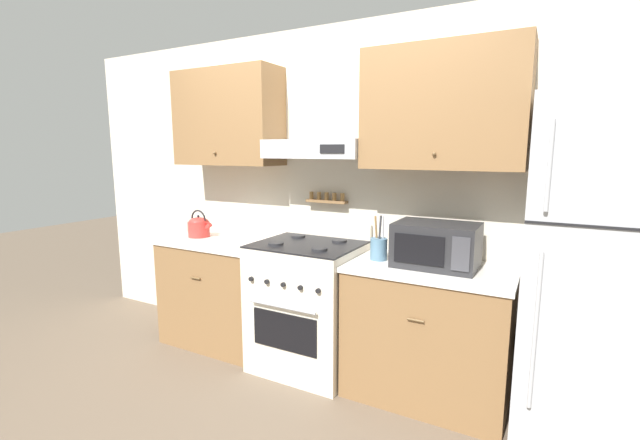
{
  "coord_description": "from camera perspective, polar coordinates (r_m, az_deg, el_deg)",
  "views": [
    {
      "loc": [
        1.54,
        -2.35,
        1.63
      ],
      "look_at": [
        0.12,
        0.26,
        1.14
      ],
      "focal_mm": 24.0,
      "sensor_mm": 36.0,
      "label": 1
    }
  ],
  "objects": [
    {
      "name": "microwave",
      "position": [
        2.82,
        15.23,
        -3.22
      ],
      "size": [
        0.51,
        0.36,
        0.28
      ],
      "color": "#232326",
      "rests_on": "counter_right"
    },
    {
      "name": "refrigerator",
      "position": [
        2.7,
        33.12,
        -6.82
      ],
      "size": [
        0.71,
        0.76,
        1.9
      ],
      "color": "#ADAFB5",
      "rests_on": "ground_plane"
    },
    {
      "name": "stove_range",
      "position": [
        3.26,
        -1.57,
        -11.25
      ],
      "size": [
        0.75,
        0.68,
        1.07
      ],
      "color": "beige",
      "rests_on": "ground_plane"
    },
    {
      "name": "ground_plane",
      "position": [
        3.24,
        -4.3,
        -20.84
      ],
      "size": [
        16.0,
        16.0,
        0.0
      ],
      "primitive_type": "plane",
      "color": "brown"
    },
    {
      "name": "utensil_crock",
      "position": [
        2.93,
        7.84,
        -3.73
      ],
      "size": [
        0.11,
        0.11,
        0.3
      ],
      "color": "slate",
      "rests_on": "counter_right"
    },
    {
      "name": "counter_left",
      "position": [
        3.77,
        -12.78,
        -9.17
      ],
      "size": [
        0.96,
        0.63,
        0.89
      ],
      "color": "brown",
      "rests_on": "ground_plane"
    },
    {
      "name": "tea_kettle",
      "position": [
        3.81,
        -15.84,
        -0.82
      ],
      "size": [
        0.24,
        0.18,
        0.23
      ],
      "color": "red",
      "rests_on": "counter_left"
    },
    {
      "name": "wall_back",
      "position": [
        3.32,
        1.24,
        6.64
      ],
      "size": [
        5.2,
        0.46,
        2.55
      ],
      "color": "beige",
      "rests_on": "ground_plane"
    },
    {
      "name": "counter_right",
      "position": [
        2.99,
        14.21,
        -14.27
      ],
      "size": [
        1.04,
        0.63,
        0.89
      ],
      "color": "brown",
      "rests_on": "ground_plane"
    }
  ]
}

